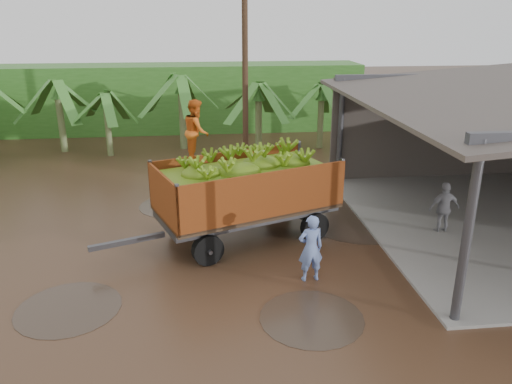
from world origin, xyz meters
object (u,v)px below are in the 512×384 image
Objects in this scene: man_grey at (444,208)px; banana_trailer at (246,188)px; utility_pole at (245,78)px; man_blue at (311,248)px.

banana_trailer is at bearing -6.81° from man_grey.
utility_pole is (0.66, 7.18, 2.22)m from banana_trailer.
banana_trailer is 7.54m from utility_pole.
utility_pole is at bearing -93.06° from man_blue.
utility_pole is at bearing 64.01° from banana_trailer.
man_blue reaches higher than man_grey.
man_blue is 5.03m from man_grey.
utility_pole is (-5.16, 7.56, 2.93)m from man_grey.
utility_pole is at bearing -58.76° from man_grey.
man_blue is (1.33, -2.65, -0.67)m from banana_trailer.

